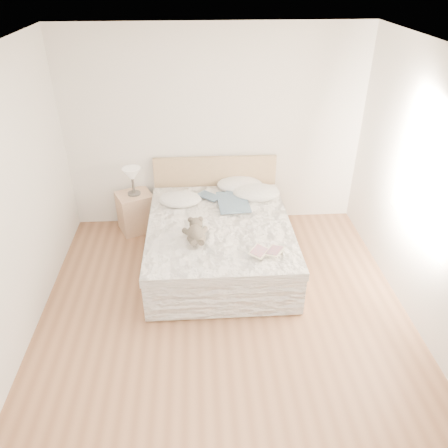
{
  "coord_description": "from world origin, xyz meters",
  "views": [
    {
      "loc": [
        -0.24,
        -3.37,
        3.34
      ],
      "look_at": [
        0.05,
        1.05,
        0.62
      ],
      "focal_mm": 35.0,
      "sensor_mm": 36.0,
      "label": 1
    }
  ],
  "objects_px": {
    "childrens_book": "(267,252)",
    "table_lamp": "(132,176)",
    "nightstand": "(136,212)",
    "teddy_bear": "(196,239)",
    "bed": "(219,240)",
    "photo_book": "(188,199)"
  },
  "relations": [
    {
      "from": "nightstand",
      "to": "childrens_book",
      "type": "xyz_separation_m",
      "value": [
        1.6,
        -1.58,
        0.35
      ]
    },
    {
      "from": "teddy_bear",
      "to": "childrens_book",
      "type": "bearing_deg",
      "value": -25.26
    },
    {
      "from": "photo_book",
      "to": "teddy_bear",
      "type": "distance_m",
      "value": 0.98
    },
    {
      "from": "table_lamp",
      "to": "childrens_book",
      "type": "relative_size",
      "value": 1.13
    },
    {
      "from": "nightstand",
      "to": "teddy_bear",
      "type": "bearing_deg",
      "value": -57.08
    },
    {
      "from": "teddy_bear",
      "to": "nightstand",
      "type": "bearing_deg",
      "value": 117.76
    },
    {
      "from": "bed",
      "to": "nightstand",
      "type": "xyz_separation_m",
      "value": [
        -1.13,
        0.82,
        -0.03
      ]
    },
    {
      "from": "table_lamp",
      "to": "teddy_bear",
      "type": "height_order",
      "value": "table_lamp"
    },
    {
      "from": "nightstand",
      "to": "table_lamp",
      "type": "relative_size",
      "value": 1.45
    },
    {
      "from": "nightstand",
      "to": "childrens_book",
      "type": "bearing_deg",
      "value": -44.62
    },
    {
      "from": "teddy_bear",
      "to": "bed",
      "type": "bearing_deg",
      "value": 54.07
    },
    {
      "from": "childrens_book",
      "to": "nightstand",
      "type": "bearing_deg",
      "value": 168.82
    },
    {
      "from": "bed",
      "to": "photo_book",
      "type": "distance_m",
      "value": 0.7
    },
    {
      "from": "childrens_book",
      "to": "teddy_bear",
      "type": "distance_m",
      "value": 0.81
    },
    {
      "from": "teddy_bear",
      "to": "table_lamp",
      "type": "bearing_deg",
      "value": 117.56
    },
    {
      "from": "childrens_book",
      "to": "teddy_bear",
      "type": "xyz_separation_m",
      "value": [
        -0.76,
        0.28,
        0.02
      ]
    },
    {
      "from": "bed",
      "to": "photo_book",
      "type": "bearing_deg",
      "value": 127.09
    },
    {
      "from": "bed",
      "to": "table_lamp",
      "type": "distance_m",
      "value": 1.49
    },
    {
      "from": "childrens_book",
      "to": "table_lamp",
      "type": "bearing_deg",
      "value": 168.73
    },
    {
      "from": "nightstand",
      "to": "table_lamp",
      "type": "xyz_separation_m",
      "value": [
        0.01,
        -0.0,
        0.56
      ]
    },
    {
      "from": "nightstand",
      "to": "photo_book",
      "type": "distance_m",
      "value": 0.89
    },
    {
      "from": "nightstand",
      "to": "teddy_bear",
      "type": "height_order",
      "value": "teddy_bear"
    }
  ]
}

